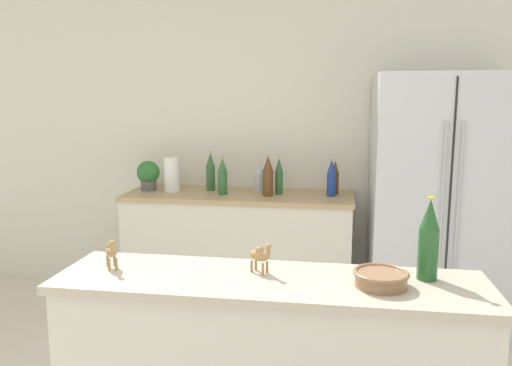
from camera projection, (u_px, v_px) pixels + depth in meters
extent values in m
cube|color=silver|center=(279.00, 143.00, 4.12)|extent=(8.00, 0.06, 2.55)
cube|color=silver|center=(239.00, 251.00, 3.98)|extent=(1.74, 0.60, 0.87)
cube|color=tan|center=(239.00, 195.00, 3.90)|extent=(1.77, 0.63, 0.03)
cube|color=silver|center=(438.00, 201.00, 3.60)|extent=(0.95, 0.70, 1.81)
cube|color=black|center=(449.00, 212.00, 3.25)|extent=(0.01, 0.01, 1.74)
cylinder|color=#B2B5BA|center=(442.00, 199.00, 3.23)|extent=(0.02, 0.02, 1.00)
cylinder|color=#B2B5BA|center=(459.00, 199.00, 3.22)|extent=(0.02, 0.02, 1.00)
cube|color=#B7AD99|center=(269.00, 283.00, 1.91)|extent=(1.66, 0.44, 0.03)
cylinder|color=#595451|center=(149.00, 185.00, 4.03)|extent=(0.13, 0.13, 0.08)
sphere|color=#2D7033|center=(148.00, 172.00, 4.01)|extent=(0.18, 0.18, 0.18)
cylinder|color=white|center=(172.00, 175.00, 3.96)|extent=(0.12, 0.12, 0.27)
cylinder|color=navy|center=(331.00, 184.00, 3.77)|extent=(0.07, 0.07, 0.18)
cone|color=navy|center=(332.00, 166.00, 3.74)|extent=(0.06, 0.06, 0.10)
cylinder|color=gold|center=(332.00, 159.00, 3.74)|extent=(0.02, 0.02, 0.01)
cylinder|color=#2D6033|center=(223.00, 183.00, 3.84)|extent=(0.07, 0.07, 0.18)
cone|color=#2D6033|center=(222.00, 164.00, 3.82)|extent=(0.07, 0.07, 0.10)
cylinder|color=gold|center=(222.00, 157.00, 3.81)|extent=(0.03, 0.03, 0.01)
cylinder|color=#2D6033|center=(211.00, 178.00, 4.01)|extent=(0.07, 0.07, 0.20)
cone|color=#2D6033|center=(210.00, 159.00, 3.98)|extent=(0.07, 0.07, 0.11)
cylinder|color=gold|center=(210.00, 152.00, 3.97)|extent=(0.03, 0.03, 0.01)
cylinder|color=brown|center=(268.00, 183.00, 3.78)|extent=(0.08, 0.08, 0.20)
cone|color=brown|center=(268.00, 163.00, 3.75)|extent=(0.08, 0.08, 0.11)
cylinder|color=gold|center=(268.00, 155.00, 3.74)|extent=(0.03, 0.03, 0.01)
cylinder|color=#2D6033|center=(279.00, 182.00, 3.85)|extent=(0.06, 0.06, 0.18)
cone|color=#2D6033|center=(279.00, 164.00, 3.83)|extent=(0.06, 0.06, 0.10)
cylinder|color=gold|center=(279.00, 157.00, 3.82)|extent=(0.02, 0.02, 0.01)
cylinder|color=brown|center=(335.00, 183.00, 3.84)|extent=(0.06, 0.06, 0.17)
cone|color=brown|center=(335.00, 166.00, 3.82)|extent=(0.06, 0.06, 0.10)
cylinder|color=gold|center=(335.00, 160.00, 3.81)|extent=(0.02, 0.02, 0.01)
cylinder|color=#B2B7BC|center=(259.00, 183.00, 3.94)|extent=(0.08, 0.08, 0.15)
cone|color=#B2B7BC|center=(259.00, 168.00, 3.92)|extent=(0.07, 0.07, 0.08)
cylinder|color=gold|center=(259.00, 162.00, 3.92)|extent=(0.03, 0.03, 0.01)
cylinder|color=#235628|center=(428.00, 254.00, 1.88)|extent=(0.08, 0.08, 0.20)
cone|color=#235628|center=(430.00, 214.00, 1.86)|extent=(0.07, 0.07, 0.11)
cylinder|color=gold|center=(431.00, 198.00, 1.85)|extent=(0.03, 0.03, 0.01)
cylinder|color=#8C6647|center=(381.00, 280.00, 1.82)|extent=(0.19, 0.19, 0.05)
torus|color=#8C6647|center=(381.00, 273.00, 1.82)|extent=(0.20, 0.20, 0.02)
ellipsoid|color=#A87F4C|center=(259.00, 255.00, 1.96)|extent=(0.10, 0.08, 0.05)
sphere|color=#A87F4C|center=(259.00, 250.00, 1.96)|extent=(0.03, 0.03, 0.03)
cylinder|color=#A87F4C|center=(268.00, 252.00, 1.93)|extent=(0.02, 0.02, 0.04)
sphere|color=#A87F4C|center=(268.00, 247.00, 1.93)|extent=(0.02, 0.02, 0.02)
cylinder|color=#A87F4C|center=(267.00, 267.00, 1.96)|extent=(0.01, 0.01, 0.05)
cylinder|color=#A87F4C|center=(263.00, 269.00, 1.94)|extent=(0.01, 0.01, 0.05)
cylinder|color=#A87F4C|center=(256.00, 264.00, 2.00)|extent=(0.01, 0.01, 0.05)
cylinder|color=#A87F4C|center=(252.00, 266.00, 1.98)|extent=(0.01, 0.01, 0.05)
ellipsoid|color=#A87F4C|center=(111.00, 251.00, 2.02)|extent=(0.09, 0.10, 0.05)
sphere|color=#A87F4C|center=(111.00, 246.00, 2.01)|extent=(0.03, 0.03, 0.03)
cylinder|color=#A87F4C|center=(113.00, 249.00, 1.97)|extent=(0.02, 0.02, 0.04)
sphere|color=#A87F4C|center=(112.00, 243.00, 1.97)|extent=(0.03, 0.03, 0.03)
cylinder|color=#A87F4C|center=(116.00, 264.00, 2.00)|extent=(0.01, 0.01, 0.05)
cylinder|color=#A87F4C|center=(109.00, 265.00, 1.99)|extent=(0.01, 0.01, 0.05)
cylinder|color=#A87F4C|center=(114.00, 260.00, 2.05)|extent=(0.01, 0.01, 0.05)
cylinder|color=#A87F4C|center=(108.00, 261.00, 2.04)|extent=(0.01, 0.01, 0.05)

